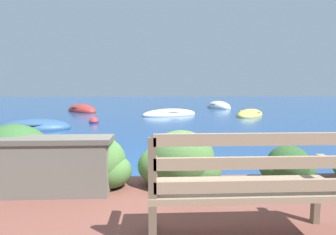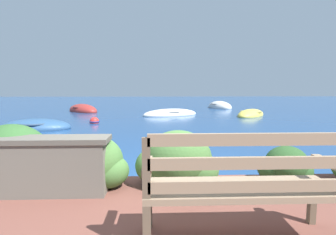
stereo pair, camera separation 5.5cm
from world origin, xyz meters
The scene contains 13 objects.
ground_plane centered at (0.00, 0.00, 0.00)m, with size 80.00×80.00×0.00m.
park_bench centered at (0.91, -1.63, 0.71)m, with size 1.57×0.48×0.93m.
stone_wall centered at (-1.23, -0.57, 0.56)m, with size 1.80×0.39×0.68m.
hedge_clump_left centered at (-1.65, -0.26, 0.56)m, with size 1.16×0.84×0.79m.
hedge_clump_centre centered at (-0.60, -0.36, 0.51)m, with size 0.97×0.70×0.66m.
hedge_clump_right centered at (0.49, -0.39, 0.53)m, with size 1.06×0.76×0.72m.
hedge_clump_far_right centered at (1.94, -0.28, 0.43)m, with size 0.71×0.51×0.48m.
rowboat_nearest centered at (-4.09, 5.72, 0.06)m, with size 2.54×1.53×0.66m.
rowboat_mid centered at (5.10, 9.83, 0.06)m, with size 2.40×2.65×0.62m.
rowboat_far centered at (0.91, 10.30, 0.05)m, with size 3.32×2.34×0.61m.
rowboat_outer centered at (-4.37, 12.61, 0.07)m, with size 2.72×2.82×0.83m.
rowboat_distant centered at (4.71, 15.07, 0.08)m, with size 1.91×2.72×0.89m.
mooring_buoy centered at (-2.40, 7.30, 0.07)m, with size 0.42×0.42×0.38m.
Camera 2 is at (0.25, -3.61, 1.47)m, focal length 28.00 mm.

